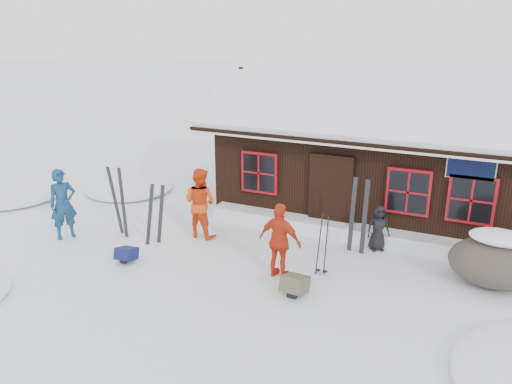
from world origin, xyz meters
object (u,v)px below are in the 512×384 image
skier_orange_left (200,203)px  boulder (495,261)px  ski_pair_left (155,215)px  skier_orange_right (280,241)px  ski_poles (322,246)px  backpack_olive (295,287)px  backpack_blue (127,256)px  skier_teal (63,204)px  skier_crouched (378,228)px

skier_orange_left → boulder: bearing=-172.6°
skier_orange_left → ski_pair_left: 1.16m
skier_orange_right → ski_poles: bearing=-140.9°
skier_orange_right → skier_orange_left: bearing=-16.9°
ski_poles → backpack_olive: bearing=-102.4°
skier_orange_left → skier_orange_right: skier_orange_left is taller
ski_pair_left → backpack_blue: bearing=-120.1°
skier_orange_left → skier_teal: bearing=31.2°
skier_orange_left → ski_poles: (3.43, -0.72, -0.22)m
skier_orange_left → skier_crouched: size_ratio=1.60×
skier_orange_right → boulder: size_ratio=0.91×
skier_orange_right → ski_pair_left: 3.42m
ski_pair_left → ski_poles: ski_pair_left is taller
boulder → ski_pair_left: 7.65m
skier_orange_right → ski_pair_left: bearing=2.0°
ski_pair_left → backpack_blue: (-0.05, -1.10, -0.61)m
skier_orange_left → ski_poles: size_ratio=1.26×
backpack_blue → backpack_olive: backpack_olive is taller
backpack_blue → ski_pair_left: bearing=78.7°
skier_teal → ski_pair_left: size_ratio=1.13×
skier_crouched → skier_orange_left: bearing=163.4°
skier_orange_left → backpack_blue: 2.26m
skier_orange_left → skier_crouched: bearing=-161.3°
ski_poles → skier_orange_right: bearing=-148.5°
skier_teal → boulder: (9.86, 1.80, -0.35)m
skier_orange_left → skier_crouched: (4.27, 1.04, -0.34)m
boulder → skier_crouched: bearing=163.5°
skier_orange_left → skier_crouched: 4.41m
backpack_blue → backpack_olive: 4.01m
skier_crouched → ski_poles: (-0.84, -1.77, 0.11)m
skier_orange_left → backpack_blue: (-0.80, -1.98, -0.76)m
backpack_olive → backpack_blue: bearing=-172.7°
ski_pair_left → ski_poles: bearing=-25.4°
skier_teal → skier_orange_right: 5.72m
skier_teal → skier_orange_right: (5.71, 0.31, -0.07)m
skier_crouched → backpack_olive: 3.02m
skier_orange_left → skier_orange_right: (2.65, -1.20, -0.07)m
boulder → backpack_olive: bearing=-150.4°
skier_crouched → boulder: bearing=-46.8°
backpack_olive → skier_crouched: bearing=73.3°
boulder → backpack_olive: (-3.60, -2.05, -0.39)m
skier_teal → skier_orange_left: 3.41m
ski_poles → skier_teal: bearing=-173.1°
boulder → ski_pair_left: (-7.56, -1.16, 0.20)m
skier_teal → boulder: size_ratio=0.98×
ski_poles → backpack_olive: ski_poles is taller
skier_orange_right → ski_poles: 0.93m
boulder → skier_teal: bearing=-169.7°
skier_crouched → ski_pair_left: 5.37m
skier_orange_left → backpack_blue: skier_orange_left is taller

